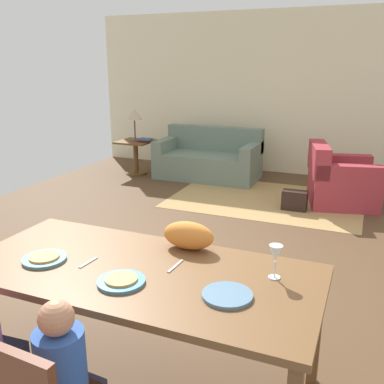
{
  "coord_description": "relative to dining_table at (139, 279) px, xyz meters",
  "views": [
    {
      "loc": [
        1.4,
        -3.27,
        1.85
      ],
      "look_at": [
        0.12,
        -0.19,
        0.85
      ],
      "focal_mm": 40.44,
      "sensor_mm": 36.0,
      "label": 1
    }
  ],
  "objects": [
    {
      "name": "fork",
      "position": [
        -0.3,
        -0.05,
        0.07
      ],
      "size": [
        0.03,
        0.15,
        0.01
      ],
      "primitive_type": "cube",
      "rotation": [
        0.0,
        0.0,
        -0.08
      ],
      "color": "silver",
      "rests_on": "dining_table"
    },
    {
      "name": "area_rug",
      "position": [
        -0.16,
        3.88,
        -0.69
      ],
      "size": [
        2.6,
        1.8,
        0.01
      ],
      "primitive_type": "cube",
      "color": "tan",
      "rests_on": "ground_plane"
    },
    {
      "name": "knife",
      "position": [
        0.18,
        0.1,
        0.07
      ],
      "size": [
        0.02,
        0.17,
        0.01
      ],
      "primitive_type": "cube",
      "rotation": [
        0.0,
        0.0,
        -0.05
      ],
      "color": "silver",
      "rests_on": "dining_table"
    },
    {
      "name": "wine_glass",
      "position": [
        0.72,
        0.18,
        0.2
      ],
      "size": [
        0.07,
        0.07,
        0.19
      ],
      "color": "silver",
      "rests_on": "dining_table"
    },
    {
      "name": "plate_near_child",
      "position": [
        -0.0,
        -0.18,
        0.08
      ],
      "size": [
        0.25,
        0.25,
        0.02
      ],
      "primitive_type": "cylinder",
      "color": "teal",
      "rests_on": "dining_table"
    },
    {
      "name": "pizza_near_child",
      "position": [
        -0.0,
        -0.18,
        0.09
      ],
      "size": [
        0.17,
        0.17,
        0.01
      ],
      "primitive_type": "cylinder",
      "color": "#E09F4E",
      "rests_on": "plate_near_child"
    },
    {
      "name": "plate_near_man",
      "position": [
        -0.55,
        -0.12,
        0.08
      ],
      "size": [
        0.25,
        0.25,
        0.02
      ],
      "primitive_type": "cylinder",
      "color": "teal",
      "rests_on": "dining_table"
    },
    {
      "name": "table_lamp",
      "position": [
        -2.59,
        4.48,
        0.32
      ],
      "size": [
        0.26,
        0.26,
        0.54
      ],
      "color": "#543844",
      "rests_on": "side_table"
    },
    {
      "name": "side_table",
      "position": [
        -2.59,
        4.48,
        -0.32
      ],
      "size": [
        0.56,
        0.56,
        0.58
      ],
      "color": "brown",
      "rests_on": "ground_plane"
    },
    {
      "name": "armchair",
      "position": [
        0.78,
        4.07,
        -0.37
      ],
      "size": [
        1.03,
        1.03,
        0.82
      ],
      "color": "#A1313B",
      "rests_on": "ground_plane"
    },
    {
      "name": "cat",
      "position": [
        0.15,
        0.36,
        0.15
      ],
      "size": [
        0.32,
        0.17,
        0.17
      ],
      "primitive_type": "ellipsoid",
      "rotation": [
        0.0,
        0.0,
        0.02
      ],
      "color": "orange",
      "rests_on": "dining_table"
    },
    {
      "name": "plate_near_woman",
      "position": [
        0.55,
        -0.1,
        0.08
      ],
      "size": [
        0.25,
        0.25,
        0.02
      ],
      "primitive_type": "cylinder",
      "color": "slate",
      "rests_on": "dining_table"
    },
    {
      "name": "ground_plane",
      "position": [
        -0.3,
        2.17,
        -0.7
      ],
      "size": [
        6.94,
        6.77,
        0.02
      ],
      "primitive_type": "cube",
      "color": "brown"
    },
    {
      "name": "handbag",
      "position": [
        0.28,
        3.58,
        -0.56
      ],
      "size": [
        0.32,
        0.16,
        0.26
      ],
      "primitive_type": "cube",
      "color": "black",
      "rests_on": "ground_plane"
    },
    {
      "name": "back_wall",
      "position": [
        -0.3,
        5.6,
        0.66
      ],
      "size": [
        6.94,
        0.1,
        2.7
      ],
      "primitive_type": "cube",
      "color": "beige",
      "rests_on": "ground_plane"
    },
    {
      "name": "book_upper",
      "position": [
        -2.39,
        4.47,
        -0.07
      ],
      "size": [
        0.22,
        0.16,
        0.03
      ],
      "primitive_type": "cube",
      "color": "#354F7B",
      "rests_on": "book_lower"
    },
    {
      "name": "pizza_near_man",
      "position": [
        -0.55,
        -0.12,
        0.09
      ],
      "size": [
        0.17,
        0.17,
        0.01
      ],
      "primitive_type": "cylinder",
      "color": "gold",
      "rests_on": "plate_near_man"
    },
    {
      "name": "book_lower",
      "position": [
        -2.44,
        4.5,
        -0.1
      ],
      "size": [
        0.22,
        0.16,
        0.03
      ],
      "primitive_type": "cube",
      "color": "maroon",
      "rests_on": "side_table"
    },
    {
      "name": "couch",
      "position": [
        -1.35,
        4.74,
        -0.39
      ],
      "size": [
        1.67,
        0.86,
        0.82
      ],
      "color": "slate",
      "rests_on": "ground_plane"
    },
    {
      "name": "dining_table",
      "position": [
        0.0,
        0.0,
        0.0
      ],
      "size": [
        1.99,
        0.91,
        0.76
      ],
      "color": "brown",
      "rests_on": "ground_plane"
    }
  ]
}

